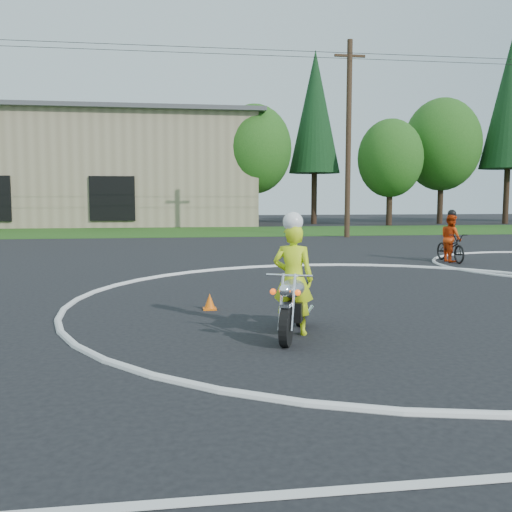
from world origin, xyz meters
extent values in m
plane|color=black|center=(0.00, 0.00, 0.00)|extent=(120.00, 120.00, 0.00)
cube|color=#1E4714|center=(0.00, 27.00, 0.01)|extent=(120.00, 10.00, 0.02)
torus|color=silver|center=(0.00, 3.00, 0.01)|extent=(12.12, 12.12, 0.12)
cube|color=silver|center=(-3.00, -4.00, 0.01)|extent=(8.00, 0.12, 0.01)
cylinder|color=black|center=(-2.47, -0.11, 0.28)|extent=(0.32, 0.57, 0.57)
cylinder|color=black|center=(-1.98, 1.12, 0.28)|extent=(0.32, 0.57, 0.57)
cube|color=black|center=(-2.21, 0.55, 0.38)|extent=(0.44, 0.58, 0.28)
ellipsoid|color=#9D9DA1|center=(-2.28, 0.37, 0.74)|extent=(0.54, 0.69, 0.26)
cube|color=black|center=(-2.10, 0.81, 0.70)|extent=(0.44, 0.62, 0.09)
cylinder|color=#BCBBC2|center=(-2.52, -0.01, 0.61)|extent=(0.17, 0.33, 0.76)
cylinder|color=white|center=(-2.36, -0.07, 0.61)|extent=(0.17, 0.33, 0.76)
cube|color=silver|center=(-2.48, -0.13, 0.59)|extent=(0.20, 0.24, 0.05)
cylinder|color=white|center=(-2.38, 0.11, 0.96)|extent=(0.63, 0.28, 0.03)
sphere|color=white|center=(-2.51, -0.20, 0.80)|extent=(0.17, 0.17, 0.17)
sphere|color=#EA440B|center=(-2.66, -0.12, 0.78)|extent=(0.09, 0.09, 0.09)
sphere|color=#FB510C|center=(-2.34, -0.24, 0.78)|extent=(0.09, 0.09, 0.09)
cylinder|color=white|center=(-1.93, 0.84, 0.28)|extent=(0.35, 0.73, 0.08)
imported|color=#D4F219|center=(-2.22, 0.60, 0.84)|extent=(0.72, 0.60, 1.67)
sphere|color=white|center=(-2.24, 0.56, 1.70)|extent=(0.30, 0.30, 0.30)
imported|color=black|center=(4.82, 9.42, 0.46)|extent=(0.62, 1.75, 0.92)
imported|color=red|center=(4.82, 9.42, 0.76)|extent=(0.58, 0.75, 1.52)
sphere|color=black|center=(4.82, 9.42, 1.55)|extent=(0.26, 0.26, 0.26)
cone|color=orange|center=(-3.35, 2.67, 0.15)|extent=(0.22, 0.22, 0.30)
cube|color=orange|center=(-3.35, 2.67, 0.01)|extent=(0.24, 0.24, 0.03)
cube|color=black|center=(-8.00, 31.90, 2.00)|extent=(3.00, 0.16, 3.00)
cylinder|color=#382619|center=(2.00, 34.00, 1.62)|extent=(0.44, 0.44, 3.24)
ellipsoid|color=#1E5116|center=(2.00, 34.00, 5.58)|extent=(5.40, 5.40, 6.48)
cylinder|color=#382619|center=(7.00, 36.00, 1.98)|extent=(0.44, 0.44, 3.96)
cone|color=black|center=(7.00, 36.00, 8.63)|extent=(3.96, 3.96, 9.35)
cylinder|color=#382619|center=(12.00, 33.00, 1.44)|extent=(0.44, 0.44, 2.88)
ellipsoid|color=#1E5116|center=(12.00, 33.00, 4.96)|extent=(4.80, 4.80, 5.76)
cylinder|color=#382619|center=(17.00, 35.00, 1.80)|extent=(0.44, 0.44, 3.60)
ellipsoid|color=#1E5116|center=(17.00, 35.00, 6.20)|extent=(6.00, 6.00, 7.20)
cylinder|color=#382619|center=(22.00, 34.00, 2.16)|extent=(0.44, 0.44, 4.32)
cone|color=black|center=(22.00, 34.00, 9.42)|extent=(4.32, 4.32, 10.20)
cylinder|color=#382619|center=(-2.00, 35.00, 1.44)|extent=(0.44, 0.44, 2.88)
ellipsoid|color=#1E5116|center=(-2.00, 35.00, 4.96)|extent=(4.80, 4.80, 5.76)
cylinder|color=#473321|center=(5.00, 21.00, 5.00)|extent=(0.28, 0.28, 10.00)
cube|color=#473321|center=(5.00, 21.00, 9.20)|extent=(1.60, 0.12, 0.12)
cylinder|color=black|center=(-5.00, 20.45, 9.20)|extent=(20.00, 0.02, 0.02)
cylinder|color=black|center=(-5.00, 21.55, 9.20)|extent=(20.00, 0.02, 0.02)
camera|label=1|loc=(-4.00, -7.68, 2.05)|focal=40.00mm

